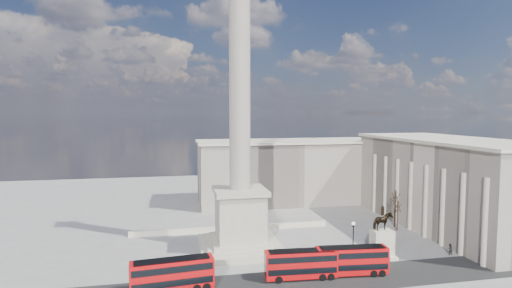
{
  "coord_description": "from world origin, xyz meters",
  "views": [
    {
      "loc": [
        -10.78,
        -62.36,
        23.89
      ],
      "look_at": [
        1.93,
        0.56,
        18.87
      ],
      "focal_mm": 28.0,
      "sensor_mm": 36.0,
      "label": 1
    }
  ],
  "objects_px": {
    "nelsons_column": "(240,177)",
    "red_bus_b": "(301,264)",
    "red_bus_c": "(352,260)",
    "victorian_lamp": "(353,239)",
    "red_bus_a": "(173,275)",
    "pedestrian_standing": "(450,249)",
    "pedestrian_walking": "(389,260)",
    "equestrian_statue": "(382,240)",
    "pedestrian_crossing": "(277,259)"
  },
  "relations": [
    {
      "from": "nelsons_column",
      "to": "red_bus_b",
      "type": "bearing_deg",
      "value": -64.43
    },
    {
      "from": "red_bus_c",
      "to": "victorian_lamp",
      "type": "distance_m",
      "value": 5.3
    },
    {
      "from": "red_bus_a",
      "to": "pedestrian_standing",
      "type": "bearing_deg",
      "value": 0.15
    },
    {
      "from": "red_bus_a",
      "to": "pedestrian_walking",
      "type": "xyz_separation_m",
      "value": [
        33.33,
        2.99,
        -1.54
      ]
    },
    {
      "from": "equestrian_statue",
      "to": "pedestrian_crossing",
      "type": "bearing_deg",
      "value": 176.73
    },
    {
      "from": "victorian_lamp",
      "to": "pedestrian_crossing",
      "type": "bearing_deg",
      "value": 170.81
    },
    {
      "from": "pedestrian_walking",
      "to": "pedestrian_crossing",
      "type": "relative_size",
      "value": 1.04
    },
    {
      "from": "nelsons_column",
      "to": "red_bus_b",
      "type": "relative_size",
      "value": 4.75
    },
    {
      "from": "red_bus_c",
      "to": "victorian_lamp",
      "type": "bearing_deg",
      "value": 68.64
    },
    {
      "from": "red_bus_a",
      "to": "pedestrian_walking",
      "type": "distance_m",
      "value": 33.5
    },
    {
      "from": "red_bus_c",
      "to": "equestrian_statue",
      "type": "relative_size",
      "value": 1.22
    },
    {
      "from": "red_bus_c",
      "to": "pedestrian_standing",
      "type": "height_order",
      "value": "red_bus_c"
    },
    {
      "from": "victorian_lamp",
      "to": "equestrian_statue",
      "type": "distance_m",
      "value": 5.68
    },
    {
      "from": "red_bus_b",
      "to": "equestrian_statue",
      "type": "distance_m",
      "value": 16.39
    },
    {
      "from": "red_bus_b",
      "to": "pedestrian_standing",
      "type": "height_order",
      "value": "red_bus_b"
    },
    {
      "from": "equestrian_statue",
      "to": "pedestrian_standing",
      "type": "bearing_deg",
      "value": -3.48
    },
    {
      "from": "pedestrian_standing",
      "to": "pedestrian_crossing",
      "type": "bearing_deg",
      "value": -4.63
    },
    {
      "from": "pedestrian_standing",
      "to": "pedestrian_crossing",
      "type": "distance_m",
      "value": 29.62
    },
    {
      "from": "red_bus_c",
      "to": "pedestrian_standing",
      "type": "bearing_deg",
      "value": 18.35
    },
    {
      "from": "equestrian_statue",
      "to": "nelsons_column",
      "type": "bearing_deg",
      "value": 158.52
    },
    {
      "from": "nelsons_column",
      "to": "red_bus_b",
      "type": "xyz_separation_m",
      "value": [
        6.67,
        -13.94,
        -10.71
      ]
    },
    {
      "from": "nelsons_column",
      "to": "red_bus_a",
      "type": "height_order",
      "value": "nelsons_column"
    },
    {
      "from": "victorian_lamp",
      "to": "pedestrian_crossing",
      "type": "distance_m",
      "value": 12.47
    },
    {
      "from": "red_bus_b",
      "to": "red_bus_a",
      "type": "bearing_deg",
      "value": -174.62
    },
    {
      "from": "red_bus_b",
      "to": "pedestrian_crossing",
      "type": "distance_m",
      "value": 6.66
    },
    {
      "from": "equestrian_statue",
      "to": "victorian_lamp",
      "type": "bearing_deg",
      "value": -170.47
    },
    {
      "from": "nelsons_column",
      "to": "red_bus_a",
      "type": "distance_m",
      "value": 21.28
    },
    {
      "from": "red_bus_a",
      "to": "pedestrian_standing",
      "type": "xyz_separation_m",
      "value": [
        45.73,
        5.02,
        -1.37
      ]
    },
    {
      "from": "victorian_lamp",
      "to": "pedestrian_walking",
      "type": "xyz_separation_m",
      "value": [
        5.25,
        -1.84,
        -3.13
      ]
    },
    {
      "from": "red_bus_a",
      "to": "red_bus_c",
      "type": "relative_size",
      "value": 1.04
    },
    {
      "from": "red_bus_a",
      "to": "victorian_lamp",
      "type": "xyz_separation_m",
      "value": [
        28.07,
        4.83,
        1.59
      ]
    },
    {
      "from": "nelsons_column",
      "to": "pedestrian_crossing",
      "type": "relative_size",
      "value": 32.76
    },
    {
      "from": "red_bus_b",
      "to": "nelsons_column",
      "type": "bearing_deg",
      "value": 119.21
    },
    {
      "from": "pedestrian_walking",
      "to": "pedestrian_crossing",
      "type": "distance_m",
      "value": 17.57
    },
    {
      "from": "nelsons_column",
      "to": "equestrian_statue",
      "type": "relative_size",
      "value": 5.66
    },
    {
      "from": "nelsons_column",
      "to": "equestrian_statue",
      "type": "xyz_separation_m",
      "value": [
        22.18,
        -8.73,
        -9.83
      ]
    },
    {
      "from": "pedestrian_standing",
      "to": "victorian_lamp",
      "type": "bearing_deg",
      "value": -0.65
    },
    {
      "from": "nelsons_column",
      "to": "red_bus_c",
      "type": "height_order",
      "value": "nelsons_column"
    },
    {
      "from": "equestrian_statue",
      "to": "pedestrian_walking",
      "type": "height_order",
      "value": "equestrian_statue"
    },
    {
      "from": "red_bus_c",
      "to": "pedestrian_standing",
      "type": "xyz_separation_m",
      "value": [
        19.9,
        4.69,
        -1.28
      ]
    },
    {
      "from": "pedestrian_crossing",
      "to": "pedestrian_standing",
      "type": "bearing_deg",
      "value": -127.24
    },
    {
      "from": "nelsons_column",
      "to": "victorian_lamp",
      "type": "height_order",
      "value": "nelsons_column"
    },
    {
      "from": "nelsons_column",
      "to": "pedestrian_standing",
      "type": "bearing_deg",
      "value": -15.42
    },
    {
      "from": "red_bus_c",
      "to": "pedestrian_walking",
      "type": "xyz_separation_m",
      "value": [
        7.49,
        2.65,
        -1.45
      ]
    },
    {
      "from": "nelsons_column",
      "to": "red_bus_a",
      "type": "bearing_deg",
      "value": -128.27
    },
    {
      "from": "nelsons_column",
      "to": "pedestrian_standing",
      "type": "xyz_separation_m",
      "value": [
        34.3,
        -9.46,
        -11.96
      ]
    },
    {
      "from": "pedestrian_crossing",
      "to": "pedestrian_walking",
      "type": "bearing_deg",
      "value": -136.27
    },
    {
      "from": "pedestrian_standing",
      "to": "pedestrian_crossing",
      "type": "relative_size",
      "value": 1.26
    },
    {
      "from": "victorian_lamp",
      "to": "pedestrian_walking",
      "type": "bearing_deg",
      "value": -19.35
    },
    {
      "from": "red_bus_c",
      "to": "pedestrian_walking",
      "type": "distance_m",
      "value": 8.08
    }
  ]
}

